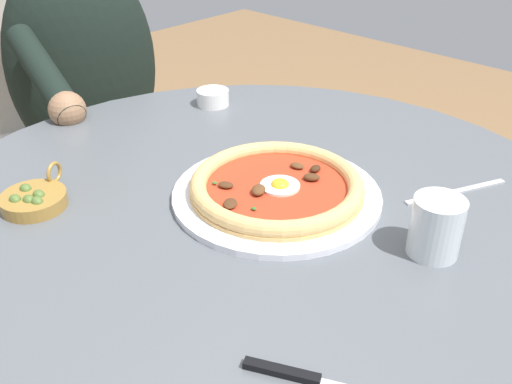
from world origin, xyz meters
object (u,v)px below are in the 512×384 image
(water_glass, at_px, (435,231))
(ramekin_capers, at_px, (213,97))
(steak_knife, at_px, (310,379))
(cafe_chair_diner, at_px, (78,116))
(fork_utensil, at_px, (456,192))
(diner_person, at_px, (96,146))
(pizza_on_plate, at_px, (277,188))
(olive_pan, at_px, (34,199))
(dining_table, at_px, (254,275))

(water_glass, relative_size, ramekin_capers, 1.22)
(steak_knife, height_order, cafe_chair_diner, cafe_chair_diner)
(ramekin_capers, relative_size, fork_utensil, 0.39)
(diner_person, bearing_deg, pizza_on_plate, 169.84)
(water_glass, height_order, steak_knife, water_glass)
(fork_utensil, bearing_deg, pizza_on_plate, 46.77)
(olive_pan, bearing_deg, ramekin_capers, -77.71)
(cafe_chair_diner, bearing_deg, fork_utensil, -178.58)
(pizza_on_plate, bearing_deg, water_glass, -170.77)
(fork_utensil, bearing_deg, diner_person, 3.92)
(olive_pan, xyz_separation_m, cafe_chair_diner, (0.64, -0.43, -0.20))
(dining_table, relative_size, fork_utensil, 6.22)
(steak_knife, relative_size, olive_pan, 1.56)
(dining_table, bearing_deg, pizza_on_plate, -84.26)
(dining_table, xyz_separation_m, ramekin_capers, (0.33, -0.23, 0.13))
(fork_utensil, distance_m, diner_person, 0.95)
(ramekin_capers, height_order, olive_pan, olive_pan)
(steak_knife, bearing_deg, ramekin_capers, -35.04)
(dining_table, bearing_deg, diner_person, -14.07)
(dining_table, bearing_deg, steak_knife, 144.29)
(olive_pan, bearing_deg, water_glass, -147.72)
(fork_utensil, bearing_deg, steak_knife, 98.72)
(olive_pan, bearing_deg, dining_table, -139.88)
(pizza_on_plate, xyz_separation_m, ramekin_capers, (0.33, -0.18, 0.00))
(water_glass, bearing_deg, dining_table, 22.14)
(cafe_chair_diner, bearing_deg, diner_person, 165.14)
(water_glass, bearing_deg, pizza_on_plate, 9.23)
(olive_pan, xyz_separation_m, fork_utensil, (-0.42, -0.45, -0.01))
(dining_table, bearing_deg, ramekin_capers, -34.54)
(pizza_on_plate, height_order, steak_knife, pizza_on_plate)
(steak_knife, distance_m, ramekin_capers, 0.71)
(dining_table, distance_m, steak_knife, 0.32)
(pizza_on_plate, distance_m, diner_person, 0.79)
(fork_utensil, xyz_separation_m, cafe_chair_diner, (1.06, 0.03, -0.19))
(steak_knife, xyz_separation_m, cafe_chair_diner, (1.13, -0.40, -0.19))
(water_glass, relative_size, olive_pan, 0.69)
(water_glass, bearing_deg, ramekin_capers, -13.88)
(ramekin_capers, bearing_deg, pizza_on_plate, 151.86)
(water_glass, height_order, fork_utensil, water_glass)
(fork_utensil, relative_size, cafe_chair_diner, 0.19)
(olive_pan, bearing_deg, cafe_chair_diner, -33.48)
(fork_utensil, distance_m, cafe_chair_diner, 1.08)
(water_glass, distance_m, cafe_chair_diner, 1.14)
(diner_person, relative_size, cafe_chair_diner, 1.32)
(dining_table, xyz_separation_m, water_glass, (-0.23, -0.09, 0.14))
(pizza_on_plate, relative_size, water_glass, 3.93)
(steak_knife, relative_size, cafe_chair_diner, 0.20)
(dining_table, distance_m, ramekin_capers, 0.43)
(steak_knife, bearing_deg, diner_person, -20.11)
(diner_person, distance_m, cafe_chair_diner, 0.15)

